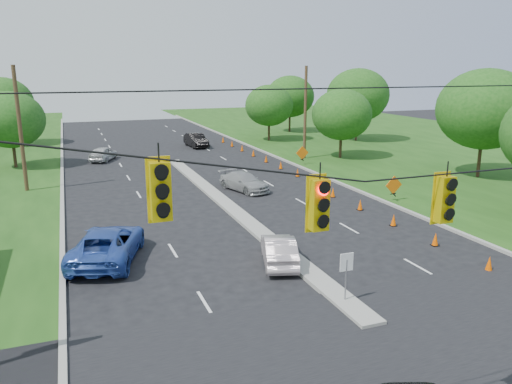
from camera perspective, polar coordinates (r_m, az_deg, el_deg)
name	(u,v)px	position (r m, az deg, el deg)	size (l,w,h in m)	color
curb_left	(62,188)	(40.11, -21.27, 0.38)	(0.25, 110.00, 0.16)	gray
curb_right	(305,170)	(44.58, 5.59, 2.57)	(0.25, 110.00, 0.16)	gray
median	(227,206)	(32.75, -3.36, -1.57)	(1.00, 34.00, 0.18)	gray
median_sign	(346,268)	(19.24, 10.29, -8.55)	(0.55, 0.06, 2.05)	gray
signal_span	(508,237)	(12.94, 26.88, -4.60)	(25.60, 0.32, 9.00)	#422D1C
utility_pole_far_left	(20,130)	(39.49, -25.34, 6.44)	(0.28, 0.28, 9.00)	#422D1C
utility_pole_far_right	(305,113)	(49.44, 5.65, 8.95)	(0.28, 0.28, 9.00)	#422D1C
cone_1	(489,264)	(24.57, 25.10, -7.43)	(0.32, 0.32, 0.70)	#F95700
cone_2	(435,239)	(26.93, 19.82, -5.09)	(0.32, 0.32, 0.70)	#F95700
cone_3	(394,220)	(29.52, 15.45, -3.10)	(0.32, 0.32, 0.70)	#F95700
cone_4	(360,205)	(32.28, 11.82, -1.44)	(0.32, 0.32, 0.70)	#F95700
cone_5	(333,192)	(35.18, 8.78, -0.03)	(0.32, 0.32, 0.70)	#F95700
cone_6	(310,182)	(38.17, 6.21, 1.16)	(0.32, 0.32, 0.70)	#F95700
cone_7	(298,173)	(41.50, 4.77, 2.22)	(0.32, 0.32, 0.70)	#F95700
cone_8	(281,165)	(44.62, 2.84, 3.08)	(0.32, 0.32, 0.70)	#F95700
cone_9	(266,159)	(47.79, 1.17, 3.83)	(0.32, 0.32, 0.70)	#F95700
cone_10	(253,153)	(51.01, -0.30, 4.47)	(0.32, 0.32, 0.70)	#F95700
cone_11	(242,148)	(54.26, -1.60, 5.04)	(0.32, 0.32, 0.70)	#F95700
cone_12	(232,144)	(57.54, -2.75, 5.54)	(0.32, 0.32, 0.70)	#F95700
cone_13	(223,140)	(60.84, -3.78, 5.99)	(0.32, 0.32, 0.70)	#F95700
work_sign_1	(394,186)	(34.67, 15.46, 0.68)	(1.27, 0.58, 1.37)	black
work_sign_2	(302,154)	(46.45, 5.30, 4.40)	(1.27, 0.58, 1.37)	black
tree_5	(10,120)	(49.55, -26.26, 7.42)	(5.88, 5.88, 6.86)	black
tree_6	(3,103)	(64.59, -26.97, 9.10)	(6.72, 6.72, 7.84)	black
tree_8	(485,109)	(44.32, 24.68, 8.59)	(7.56, 7.56, 8.82)	black
tree_9	(342,115)	(50.24, 9.78, 8.71)	(5.88, 5.88, 6.86)	black
tree_10	(358,95)	(62.83, 11.56, 10.78)	(7.56, 7.56, 8.82)	black
tree_11	(290,96)	(70.65, 3.91, 10.84)	(6.72, 6.72, 7.84)	black
tree_12	(269,105)	(61.89, 1.51, 9.86)	(5.88, 5.88, 6.86)	black
white_sedan	(279,250)	(23.05, 2.62, -6.60)	(1.41, 4.03, 1.33)	beige
blue_pickup	(107,244)	(24.32, -16.61, -5.72)	(2.68, 5.80, 1.61)	#2D4EA9
silver_car_far	(244,182)	(36.64, -1.37, 1.18)	(1.84, 4.52, 1.31)	#9A9A9A
silver_car_oncoming	(103,154)	(50.79, -17.07, 4.21)	(1.65, 4.10, 1.40)	#B9B9B9
dark_car_receding	(196,140)	(57.64, -6.87, 5.91)	(1.66, 4.75, 1.57)	black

